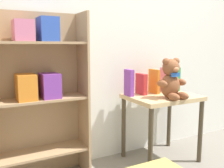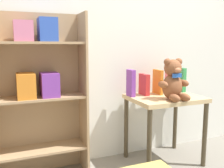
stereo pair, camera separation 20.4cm
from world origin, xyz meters
name	(u,v)px [view 1 (the left image)]	position (x,y,z in m)	size (l,w,h in m)	color
wall_back	(136,24)	(0.00, 1.30, 1.25)	(4.80, 0.06, 2.50)	silver
bookshelf_side	(37,87)	(-0.98, 1.16, 0.74)	(0.73, 0.26, 1.30)	tan
display_table	(162,106)	(0.08, 0.99, 0.51)	(0.61, 0.48, 0.61)	tan
teddy_bear	(171,80)	(0.07, 0.86, 0.76)	(0.26, 0.24, 0.34)	brown
book_standing_purple	(129,83)	(-0.20, 1.11, 0.72)	(0.04, 0.12, 0.23)	purple
book_standing_red	(141,84)	(-0.06, 1.12, 0.70)	(0.04, 0.14, 0.19)	red
book_standing_orange	(154,81)	(0.08, 1.11, 0.72)	(0.03, 0.15, 0.22)	orange
book_standing_pink	(165,80)	(0.22, 1.12, 0.72)	(0.04, 0.11, 0.23)	#D17093
book_standing_green	(175,79)	(0.36, 1.13, 0.72)	(0.04, 0.12, 0.23)	#33934C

